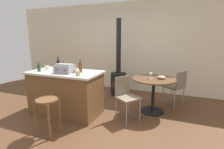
{
  "coord_description": "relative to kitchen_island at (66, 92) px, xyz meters",
  "views": [
    {
      "loc": [
        1.51,
        -2.75,
        1.63
      ],
      "look_at": [
        0.18,
        0.64,
        0.84
      ],
      "focal_mm": 27.0,
      "sensor_mm": 36.0,
      "label": 1
    }
  ],
  "objects": [
    {
      "name": "folding_chair_near",
      "position": [
        2.23,
        1.29,
        0.05
      ],
      "size": [
        0.56,
        0.56,
        0.87
      ],
      "color": "#7F705B",
      "rests_on": "ground_plane"
    },
    {
      "name": "wood_stove",
      "position": [
        0.67,
        1.53,
        0.05
      ],
      "size": [
        0.44,
        0.45,
        2.15
      ],
      "color": "black",
      "rests_on": "ground_plane"
    },
    {
      "name": "toolbox",
      "position": [
        0.09,
        -0.11,
        0.55
      ],
      "size": [
        0.37,
        0.28,
        0.19
      ],
      "color": "gray",
      "rests_on": "kitchen_island"
    },
    {
      "name": "dining_table",
      "position": [
        1.76,
        0.74,
        0.12
      ],
      "size": [
        0.94,
        0.94,
        0.77
      ],
      "color": "black",
      "rests_on": "ground_plane"
    },
    {
      "name": "cup_0",
      "position": [
        0.5,
        -0.27,
        0.51
      ],
      "size": [
        0.12,
        0.08,
        0.09
      ],
      "color": "tan",
      "rests_on": "kitchen_island"
    },
    {
      "name": "bottle_2",
      "position": [
        -0.09,
        0.08,
        0.54
      ],
      "size": [
        0.08,
        0.08,
        0.2
      ],
      "color": "#603314",
      "rests_on": "kitchen_island"
    },
    {
      "name": "bottle_0",
      "position": [
        -0.31,
        0.19,
        0.57
      ],
      "size": [
        0.07,
        0.07,
        0.28
      ],
      "color": "black",
      "rests_on": "kitchen_island"
    },
    {
      "name": "wooden_stool",
      "position": [
        0.24,
        -0.84,
        0.01
      ],
      "size": [
        0.36,
        0.36,
        0.64
      ],
      "color": "brown",
      "rests_on": "ground_plane"
    },
    {
      "name": "cup_1",
      "position": [
        -0.49,
        0.02,
        0.51
      ],
      "size": [
        0.12,
        0.09,
        0.09
      ],
      "color": "white",
      "rests_on": "kitchen_island"
    },
    {
      "name": "ground_plane",
      "position": [
        0.7,
        -0.15,
        -0.47
      ],
      "size": [
        8.8,
        8.8,
        0.0
      ],
      "primitive_type": "plane",
      "color": "brown"
    },
    {
      "name": "kitchen_island",
      "position": [
        0.0,
        0.0,
        0.0
      ],
      "size": [
        1.54,
        0.82,
        0.94
      ],
      "color": "brown",
      "rests_on": "ground_plane"
    },
    {
      "name": "wine_glass",
      "position": [
        1.7,
        0.69,
        0.4
      ],
      "size": [
        0.07,
        0.07,
        0.14
      ],
      "color": "silver",
      "rests_on": "dining_table"
    },
    {
      "name": "serving_bowl",
      "position": [
        1.92,
        0.79,
        0.33
      ],
      "size": [
        0.18,
        0.18,
        0.07
      ],
      "primitive_type": "ellipsoid",
      "color": "tan",
      "rests_on": "dining_table"
    },
    {
      "name": "bottle_3",
      "position": [
        0.35,
        0.05,
        0.57
      ],
      "size": [
        0.07,
        0.07,
        0.28
      ],
      "color": "#603314",
      "rests_on": "kitchen_island"
    },
    {
      "name": "folding_chair_far",
      "position": [
        1.3,
        0.2,
        0.05
      ],
      "size": [
        0.56,
        0.56,
        0.87
      ],
      "color": "#7F705B",
      "rests_on": "ground_plane"
    },
    {
      "name": "bottle_1",
      "position": [
        -0.51,
        -0.2,
        0.54
      ],
      "size": [
        0.07,
        0.07,
        0.21
      ],
      "color": "#194C23",
      "rests_on": "kitchen_island"
    },
    {
      "name": "back_wall",
      "position": [
        0.7,
        2.24,
        0.88
      ],
      "size": [
        8.0,
        0.1,
        2.7
      ],
      "primitive_type": "cube",
      "color": "beige",
      "rests_on": "ground_plane"
    }
  ]
}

